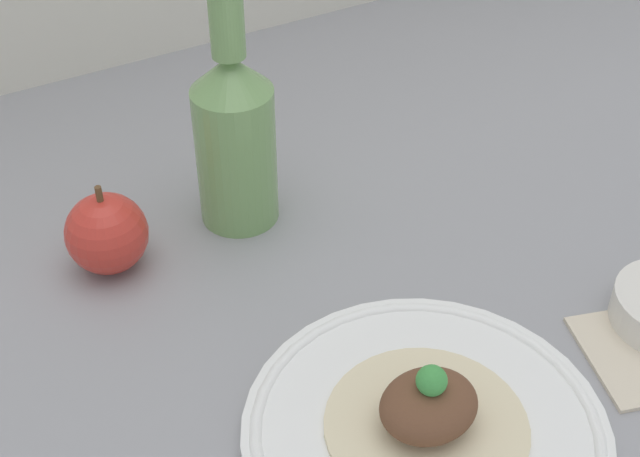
% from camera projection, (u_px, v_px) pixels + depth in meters
% --- Properties ---
extents(ground_plane, '(1.80, 1.10, 0.04)m').
position_uv_depth(ground_plane, '(418.00, 303.00, 0.81)').
color(ground_plane, gray).
extents(plate, '(0.28, 0.28, 0.02)m').
position_uv_depth(plate, '(426.00, 432.00, 0.66)').
color(plate, white).
rests_on(plate, ground_plane).
extents(plated_food, '(0.15, 0.15, 0.06)m').
position_uv_depth(plated_food, '(428.00, 411.00, 0.65)').
color(plated_food, beige).
rests_on(plated_food, plate).
extents(cider_bottle, '(0.08, 0.08, 0.27)m').
position_uv_depth(cider_bottle, '(234.00, 130.00, 0.82)').
color(cider_bottle, '#729E5B').
rests_on(cider_bottle, ground_plane).
extents(apple, '(0.08, 0.08, 0.09)m').
position_uv_depth(apple, '(107.00, 233.00, 0.80)').
color(apple, red).
rests_on(apple, ground_plane).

